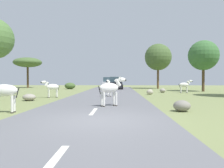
% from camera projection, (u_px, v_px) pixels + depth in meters
% --- Properties ---
extents(ground_plane, '(90.00, 90.00, 0.00)m').
position_uv_depth(ground_plane, '(99.00, 121.00, 7.67)').
color(ground_plane, olive).
extents(road, '(6.00, 64.00, 0.05)m').
position_uv_depth(road, '(87.00, 121.00, 7.68)').
color(road, slate).
rests_on(road, ground_plane).
extents(lane_markings, '(0.16, 56.00, 0.01)m').
position_uv_depth(lane_markings, '(82.00, 126.00, 6.68)').
color(lane_markings, silver).
rests_on(lane_markings, road).
extents(zebra_0, '(0.71, 1.45, 1.41)m').
position_uv_depth(zebra_0, '(110.00, 86.00, 18.25)').
color(zebra_0, silver).
rests_on(zebra_0, road).
extents(zebra_1, '(1.36, 0.91, 1.40)m').
position_uv_depth(zebra_1, '(52.00, 87.00, 17.53)').
color(zebra_1, silver).
rests_on(zebra_1, ground_plane).
extents(zebra_2, '(1.71, 0.58, 1.61)m').
position_uv_depth(zebra_2, '(2.00, 91.00, 9.57)').
color(zebra_2, silver).
rests_on(zebra_2, ground_plane).
extents(zebra_3, '(1.53, 1.04, 1.58)m').
position_uv_depth(zebra_3, '(111.00, 88.00, 11.60)').
color(zebra_3, silver).
rests_on(zebra_3, road).
extents(zebra_4, '(1.51, 0.40, 1.43)m').
position_uv_depth(zebra_4, '(185.00, 85.00, 23.48)').
color(zebra_4, silver).
rests_on(zebra_4, ground_plane).
extents(car_0, '(2.11, 4.38, 1.74)m').
position_uv_depth(car_0, '(116.00, 83.00, 32.00)').
color(car_0, black).
rests_on(car_0, road).
extents(car_1, '(2.05, 4.36, 1.74)m').
position_uv_depth(car_1, '(109.00, 83.00, 37.14)').
color(car_1, silver).
rests_on(car_1, road).
extents(tree_3, '(4.65, 4.65, 5.09)m').
position_uv_depth(tree_3, '(28.00, 63.00, 37.05)').
color(tree_3, '#4C3823').
rests_on(tree_3, ground_plane).
extents(tree_5, '(4.08, 4.08, 6.88)m').
position_uv_depth(tree_5, '(158.00, 57.00, 33.83)').
color(tree_5, brown).
rests_on(tree_5, ground_plane).
extents(tree_6, '(3.53, 3.53, 6.04)m').
position_uv_depth(tree_6, '(203.00, 55.00, 26.09)').
color(tree_6, '#4C3823').
rests_on(tree_6, ground_plane).
extents(bush_1, '(1.58, 1.42, 0.95)m').
position_uv_depth(bush_1, '(70.00, 86.00, 32.59)').
color(bush_1, '#425B2D').
rests_on(bush_1, ground_plane).
extents(rock_0, '(0.62, 0.46, 0.48)m').
position_uv_depth(rock_0, '(150.00, 92.00, 20.90)').
color(rock_0, '#A89E8C').
rests_on(rock_0, ground_plane).
extents(rock_1, '(0.62, 0.66, 0.48)m').
position_uv_depth(rock_1, '(163.00, 91.00, 23.78)').
color(rock_1, gray).
rests_on(rock_1, ground_plane).
extents(rock_2, '(0.44, 0.36, 0.35)m').
position_uv_depth(rock_2, '(150.00, 91.00, 24.56)').
color(rock_2, gray).
rests_on(rock_2, ground_plane).
extents(rock_3, '(0.76, 0.77, 0.51)m').
position_uv_depth(rock_3, '(182.00, 106.00, 10.04)').
color(rock_3, gray).
rests_on(rock_3, ground_plane).
extents(rock_4, '(0.88, 0.81, 0.47)m').
position_uv_depth(rock_4, '(29.00, 97.00, 14.99)').
color(rock_4, gray).
rests_on(rock_4, ground_plane).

